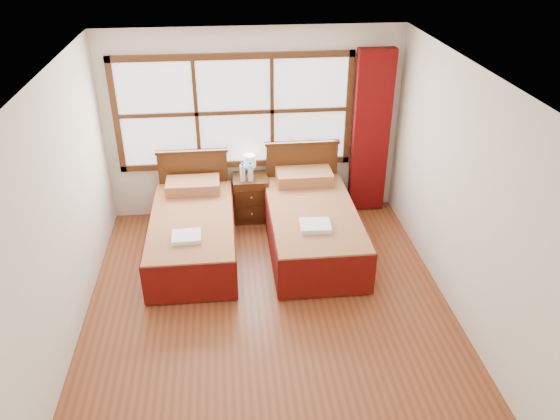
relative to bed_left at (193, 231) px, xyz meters
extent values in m
plane|color=brown|center=(0.85, -1.20, -0.31)|extent=(4.50, 4.50, 0.00)
plane|color=white|center=(0.85, -1.20, 2.29)|extent=(4.50, 4.50, 0.00)
plane|color=silver|center=(0.85, 1.05, 0.99)|extent=(4.00, 0.00, 4.00)
plane|color=silver|center=(-1.15, -1.20, 0.99)|extent=(0.00, 4.50, 4.50)
plane|color=silver|center=(2.85, -1.20, 0.99)|extent=(0.00, 4.50, 4.50)
cube|color=white|center=(0.60, 1.02, 1.19)|extent=(3.00, 0.02, 1.40)
cube|color=#48260F|center=(0.60, 1.00, 0.45)|extent=(3.16, 0.06, 0.08)
cube|color=#48260F|center=(0.60, 1.00, 1.93)|extent=(3.16, 0.06, 0.08)
cube|color=#48260F|center=(-0.94, 1.00, 1.19)|extent=(0.08, 0.06, 1.56)
cube|color=#48260F|center=(2.14, 1.00, 1.19)|extent=(0.08, 0.06, 1.56)
cube|color=#48260F|center=(0.10, 1.00, 1.19)|extent=(0.05, 0.05, 1.40)
cube|color=#48260F|center=(1.10, 1.00, 1.19)|extent=(0.05, 0.05, 1.40)
cube|color=#48260F|center=(0.60, 1.00, 1.19)|extent=(3.00, 0.05, 0.05)
cube|color=#690A0A|center=(2.45, 0.91, 0.86)|extent=(0.50, 0.16, 2.30)
cube|color=#401E0D|center=(0.00, -0.07, -0.16)|extent=(0.90, 1.81, 0.29)
cube|color=maroon|center=(0.00, -0.07, 0.11)|extent=(1.01, 2.00, 0.25)
cube|color=#5E0E09|center=(-0.51, -0.07, -0.04)|extent=(0.03, 2.00, 0.50)
cube|color=#5E0E09|center=(0.51, -0.07, -0.04)|extent=(0.03, 2.00, 0.50)
cube|color=#5E0E09|center=(0.00, -1.06, -0.04)|extent=(1.01, 0.03, 0.50)
cube|color=maroon|center=(0.00, 0.66, 0.31)|extent=(0.71, 0.41, 0.16)
cube|color=#48260F|center=(0.00, 0.94, 0.18)|extent=(0.94, 0.06, 0.98)
cube|color=#401E0D|center=(0.00, 0.94, 0.68)|extent=(0.98, 0.08, 0.04)
cube|color=#401E0D|center=(1.51, -0.07, -0.15)|extent=(0.96, 1.92, 0.31)
cube|color=maroon|center=(1.51, -0.07, 0.13)|extent=(1.07, 2.13, 0.26)
cube|color=#5E0E09|center=(0.97, -0.07, -0.02)|extent=(0.03, 2.13, 0.53)
cube|color=#5E0E09|center=(2.05, -0.07, -0.02)|extent=(0.03, 2.13, 0.53)
cube|color=#5E0E09|center=(1.51, -1.12, -0.02)|extent=(1.07, 0.03, 0.53)
cube|color=maroon|center=(1.51, 0.70, 0.35)|extent=(0.75, 0.44, 0.17)
cube|color=#48260F|center=(1.51, 0.94, 0.21)|extent=(1.00, 0.06, 1.04)
cube|color=#401E0D|center=(1.51, 0.94, 0.74)|extent=(1.04, 0.08, 0.04)
cube|color=#48260F|center=(0.78, 0.80, 0.01)|extent=(0.48, 0.42, 0.64)
cube|color=#401E0D|center=(0.78, 0.58, -0.12)|extent=(0.42, 0.02, 0.19)
cube|color=#401E0D|center=(0.78, 0.58, 0.14)|extent=(0.42, 0.02, 0.19)
sphere|color=#AC903A|center=(0.78, 0.56, -0.12)|extent=(0.03, 0.03, 0.03)
sphere|color=#AC903A|center=(0.78, 0.56, 0.14)|extent=(0.03, 0.03, 0.03)
cube|color=white|center=(-0.04, -0.55, 0.26)|extent=(0.34, 0.30, 0.05)
cube|color=white|center=(1.47, -0.52, 0.29)|extent=(0.37, 0.33, 0.06)
cylinder|color=gold|center=(0.78, 0.83, 0.34)|extent=(0.10, 0.10, 0.02)
cylinder|color=gold|center=(0.78, 0.83, 0.41)|extent=(0.02, 0.02, 0.14)
cylinder|color=silver|center=(0.78, 0.83, 0.56)|extent=(0.16, 0.16, 0.16)
cylinder|color=#C3E0FB|center=(0.67, 0.69, 0.45)|extent=(0.07, 0.07, 0.24)
cylinder|color=blue|center=(0.67, 0.69, 0.58)|extent=(0.03, 0.03, 0.03)
cylinder|color=#C3E0FB|center=(0.78, 0.69, 0.45)|extent=(0.07, 0.07, 0.24)
cylinder|color=blue|center=(0.78, 0.69, 0.59)|extent=(0.04, 0.04, 0.03)
camera|label=1|loc=(0.47, -5.97, 3.58)|focal=35.00mm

